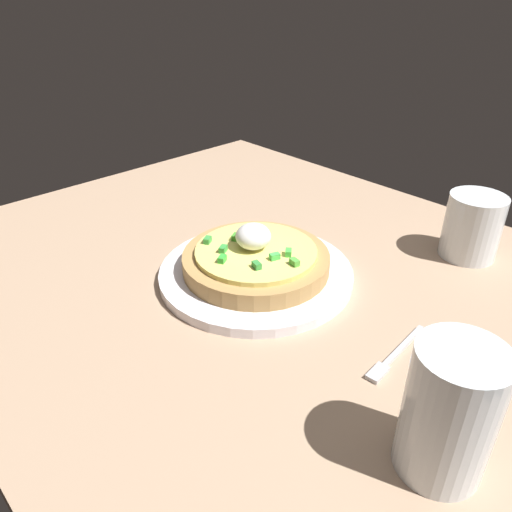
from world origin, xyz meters
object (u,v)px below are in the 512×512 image
cup_near (448,417)px  plate (256,273)px  pizza (256,258)px  fork (393,357)px  cup_far (472,230)px

cup_near → plate: bearing=164.1°
pizza → fork: bearing=-1.2°
cup_near → fork: size_ratio=1.07×
plate → fork: (21.93, -0.46, -0.43)cm
pizza → cup_near: (31.66, -8.98, 2.62)cm
cup_near → fork: cup_near is taller
cup_near → cup_far: size_ratio=1.31×
pizza → cup_far: (16.84, 26.67, 1.15)cm
pizza → fork: 22.15cm
plate → cup_far: bearing=57.8°
plate → cup_near: 33.24cm
plate → cup_far: size_ratio=2.80×
plate → pizza: bearing=-175.9°
cup_near → pizza: bearing=164.2°
cup_far → fork: (5.13, -27.12, -3.91)cm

